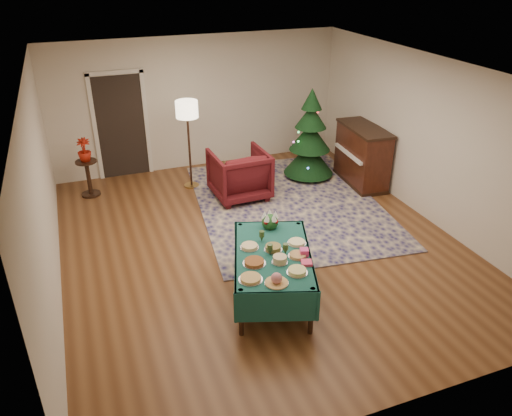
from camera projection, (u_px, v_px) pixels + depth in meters
name	position (u px, v px, depth m)	size (l,w,h in m)	color
room_shell	(260.00, 164.00, 7.34)	(7.00, 7.00, 7.00)	#593319
doorway	(121.00, 124.00, 9.85)	(1.08, 0.04, 2.16)	black
rug	(288.00, 204.00, 9.15)	(3.20, 4.20, 0.02)	#16144B
buffet_table	(273.00, 262.00, 6.50)	(1.50, 1.94, 0.67)	black
platter_0	(251.00, 278.00, 5.91)	(0.29, 0.29, 0.04)	silver
platter_1	(277.00, 279.00, 5.82)	(0.28, 0.28, 0.14)	silver
platter_2	(297.00, 271.00, 6.03)	(0.26, 0.26, 0.06)	silver
platter_3	(254.00, 262.00, 6.21)	(0.29, 0.29, 0.05)	silver
platter_4	(280.00, 260.00, 6.23)	(0.21, 0.21, 0.09)	silver
platter_5	(298.00, 255.00, 6.36)	(0.25, 0.25, 0.04)	silver
platter_6	(250.00, 246.00, 6.54)	(0.25, 0.25, 0.05)	silver
platter_7	(273.00, 248.00, 6.50)	(0.24, 0.24, 0.06)	silver
platter_8	(297.00, 242.00, 6.64)	(0.25, 0.25, 0.04)	silver
goblet_0	(262.00, 236.00, 6.66)	(0.07, 0.07, 0.16)	#2D471E
goblet_1	(285.00, 249.00, 6.38)	(0.07, 0.07, 0.16)	#2D471E
goblet_2	(270.00, 249.00, 6.37)	(0.07, 0.07, 0.16)	#2D471E
napkin_stack	(307.00, 263.00, 6.21)	(0.13, 0.13, 0.04)	#E9406D
gift_box	(304.00, 252.00, 6.38)	(0.11, 0.11, 0.09)	#E9408E
centerpiece	(270.00, 220.00, 6.98)	(0.24, 0.24, 0.28)	#1E4C1E
armchair	(239.00, 172.00, 9.20)	(0.98, 0.92, 1.01)	#4E1015
floor_lamp	(187.00, 115.00, 9.19)	(0.41, 0.41, 1.71)	#A57F3F
side_table	(89.00, 179.00, 9.34)	(0.39, 0.39, 0.69)	black
potted_plant	(85.00, 155.00, 9.12)	(0.24, 0.43, 0.24)	#A71B0B
christmas_tree	(310.00, 139.00, 9.90)	(1.12, 1.12, 1.83)	black
piano	(362.00, 156.00, 9.74)	(0.73, 1.38, 1.16)	black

